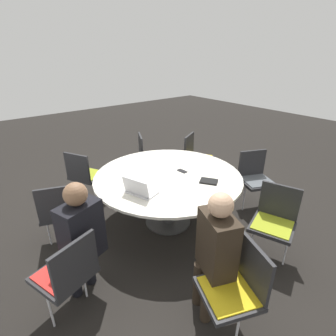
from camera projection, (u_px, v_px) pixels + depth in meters
name	position (u px, v px, depth m)	size (l,w,h in m)	color
ground_plane	(168.00, 221.00, 3.66)	(16.00, 16.00, 0.00)	black
conference_table	(168.00, 182.00, 3.41)	(1.89, 1.89, 0.72)	#333333
chair_0	(68.00, 271.00, 2.17)	(0.54, 0.55, 0.86)	#262628
chair_1	(237.00, 285.00, 2.04)	(0.57, 0.56, 0.86)	#262628
chair_2	(275.00, 218.00, 2.85)	(0.55, 0.54, 0.86)	#262628
chair_3	(255.00, 176.00, 3.82)	(0.56, 0.57, 0.86)	#262628
chair_4	(196.00, 155.00, 4.59)	(0.57, 0.58, 0.86)	#262628
chair_5	(148.00, 154.00, 4.63)	(0.58, 0.57, 0.86)	#262628
chair_6	(85.00, 173.00, 3.90)	(0.58, 0.57, 0.86)	#262628
chair_7	(60.00, 209.00, 3.01)	(0.55, 0.56, 0.86)	#262628
person_0	(81.00, 233.00, 2.31)	(0.33, 0.41, 1.21)	black
person_1	(215.00, 247.00, 2.15)	(0.42, 0.35, 1.21)	#2D2319
laptop	(139.00, 190.00, 2.89)	(0.39, 0.32, 0.21)	silver
spiral_notebook	(209.00, 181.00, 3.19)	(0.26, 0.24, 0.02)	black
cell_phone	(182.00, 171.00, 3.47)	(0.14, 0.08, 0.01)	black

